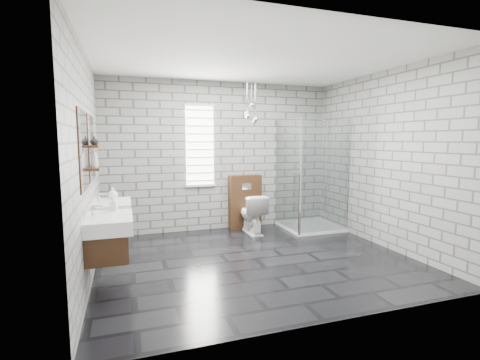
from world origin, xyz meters
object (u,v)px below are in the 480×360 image
vanity_left (105,225)px  toilet (252,214)px  cistern_panel (245,202)px  shower_enclosure (309,203)px  vanity_right (109,209)px

vanity_left → toilet: (2.34, 1.83, -0.41)m
vanity_left → toilet: 3.00m
vanity_left → cistern_panel: vanity_left is taller
cistern_panel → shower_enclosure: shower_enclosure is taller
vanity_left → cistern_panel: (2.34, 2.21, -0.26)m
cistern_panel → toilet: cistern_panel is taller
cistern_panel → shower_enclosure: (1.07, -0.52, 0.00)m
vanity_right → cistern_panel: 2.68m
shower_enclosure → toilet: shower_enclosure is taller
shower_enclosure → toilet: bearing=172.9°
vanity_left → vanity_right: 0.92m
vanity_left → vanity_right: size_ratio=1.00×
vanity_left → shower_enclosure: 3.82m
vanity_left → shower_enclosure: bearing=26.5°
vanity_right → vanity_left: bearing=-90.0°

